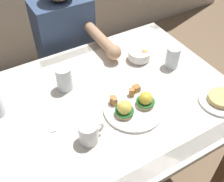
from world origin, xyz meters
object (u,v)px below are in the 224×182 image
object	(u,v)px
water_glass_extra	(172,58)
eggs_benedict_plate	(134,107)
coffee_mug	(89,132)
diner_person	(68,47)
fruit_bowl	(139,55)
side_plate	(221,100)
dining_table	(107,114)
fork	(51,120)
water_glass_far	(64,80)

from	to	relation	value
water_glass_extra	eggs_benedict_plate	bearing A→B (deg)	-154.78
coffee_mug	diner_person	bearing A→B (deg)	73.39
fruit_bowl	side_plate	size ratio (longest dim) A/B	0.60
coffee_mug	side_plate	distance (m)	0.63
dining_table	fork	bearing A→B (deg)	178.16
fork	water_glass_extra	size ratio (longest dim) A/B	1.35
coffee_mug	diner_person	world-z (taller)	diner_person
water_glass_extra	diner_person	world-z (taller)	diner_person
eggs_benedict_plate	fruit_bowl	distance (m)	0.37
eggs_benedict_plate	water_glass_extra	distance (m)	0.38
fruit_bowl	water_glass_extra	size ratio (longest dim) A/B	1.05
fruit_bowl	water_glass_far	xyz separation A→B (m)	(-0.44, -0.01, 0.02)
eggs_benedict_plate	water_glass_extra	bearing A→B (deg)	25.22
eggs_benedict_plate	fruit_bowl	xyz separation A→B (m)	(0.23, 0.29, 0.01)
water_glass_far	diner_person	size ratio (longest dim) A/B	0.11
fruit_bowl	diner_person	bearing A→B (deg)	119.76
eggs_benedict_plate	diner_person	xyz separation A→B (m)	(-0.01, 0.72, -0.11)
fruit_bowl	dining_table	bearing A→B (deg)	-149.71
coffee_mug	eggs_benedict_plate	bearing A→B (deg)	10.84
side_plate	fork	bearing A→B (deg)	158.21
dining_table	diner_person	bearing A→B (deg)	84.58
fruit_bowl	coffee_mug	bearing A→B (deg)	-144.22
eggs_benedict_plate	fruit_bowl	size ratio (longest dim) A/B	2.25
dining_table	fork	size ratio (longest dim) A/B	7.73
dining_table	water_glass_extra	distance (m)	0.45
dining_table	water_glass_extra	xyz separation A→B (m)	(0.42, 0.04, 0.16)
fruit_bowl	fork	xyz separation A→B (m)	(-0.57, -0.17, -0.03)
diner_person	coffee_mug	bearing A→B (deg)	-106.61
fork	water_glass_far	bearing A→B (deg)	49.85
dining_table	fork	world-z (taller)	fork
water_glass_far	diner_person	distance (m)	0.49
fork	water_glass_extra	xyz separation A→B (m)	(0.68, 0.04, 0.05)
coffee_mug	water_glass_far	distance (m)	0.33
dining_table	fork	xyz separation A→B (m)	(-0.27, 0.01, 0.11)
fruit_bowl	fork	world-z (taller)	fruit_bowl
coffee_mug	fork	xyz separation A→B (m)	(-0.10, 0.17, -0.05)
diner_person	water_glass_extra	bearing A→B (deg)	-57.20
water_glass_far	water_glass_extra	distance (m)	0.56
dining_table	side_plate	bearing A→B (deg)	-31.88
eggs_benedict_plate	side_plate	world-z (taller)	eggs_benedict_plate
dining_table	fruit_bowl	distance (m)	0.37
dining_table	water_glass_extra	world-z (taller)	water_glass_extra
fork	water_glass_extra	bearing A→B (deg)	2.99
coffee_mug	fork	world-z (taller)	coffee_mug
dining_table	coffee_mug	xyz separation A→B (m)	(-0.17, -0.16, 0.16)
coffee_mug	side_plate	bearing A→B (deg)	-10.32
fork	water_glass_extra	distance (m)	0.69
fruit_bowl	water_glass_far	world-z (taller)	water_glass_far
dining_table	fruit_bowl	size ratio (longest dim) A/B	10.00
fruit_bowl	coffee_mug	size ratio (longest dim) A/B	1.08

